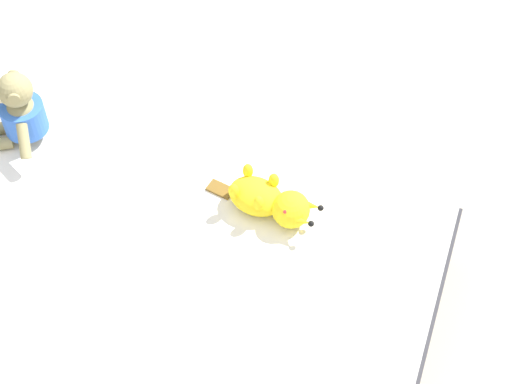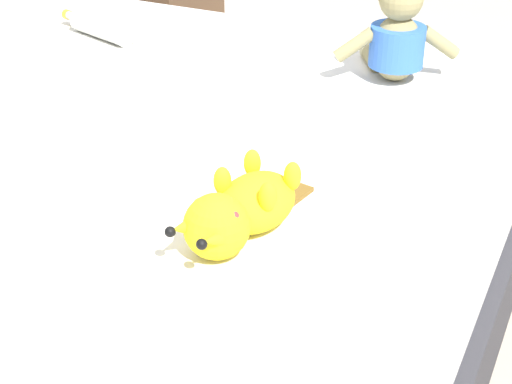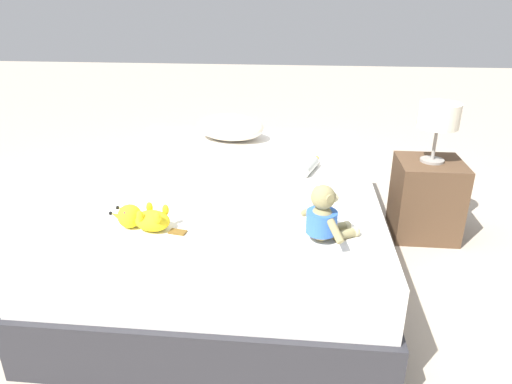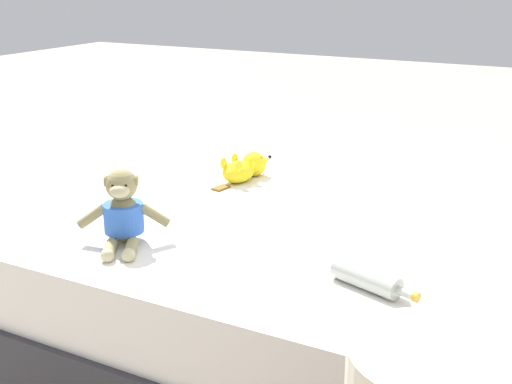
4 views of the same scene
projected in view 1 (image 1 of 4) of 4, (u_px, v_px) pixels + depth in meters
The scene contains 2 objects.
plush_monkey at pixel (19, 114), 2.20m from camera, with size 0.25×0.26×0.24m.
plush_yellow_creature at pixel (271, 201), 2.07m from camera, with size 0.33×0.14×0.10m.
Camera 1 is at (-0.66, 0.57, 2.22)m, focal length 55.98 mm.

